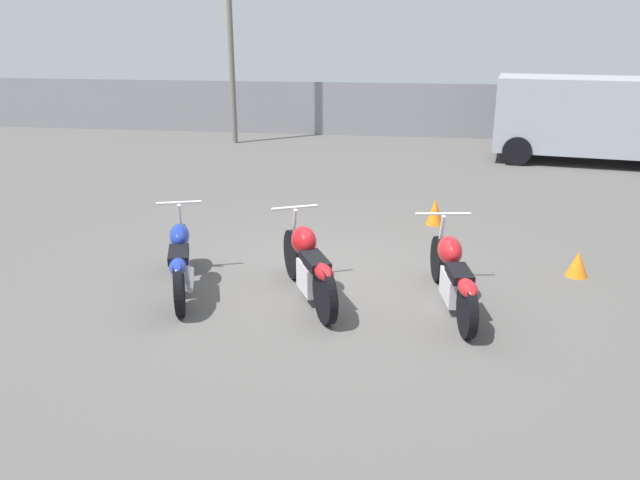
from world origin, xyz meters
name	(u,v)px	position (x,y,z in m)	size (l,w,h in m)	color
ground_plane	(322,282)	(0.00, 0.00, 0.00)	(60.00, 60.00, 0.00)	#514F4C
fence_back	(379,110)	(0.00, 11.84, 0.81)	(40.00, 0.04, 1.62)	gray
motorcycle_slot_0	(181,260)	(-1.73, -0.58, 0.43)	(0.88, 2.03, 1.02)	black
motorcycle_slot_1	(309,265)	(-0.08, -0.57, 0.46)	(1.05, 1.92, 1.04)	black
motorcycle_slot_2	(453,274)	(1.67, -0.53, 0.42)	(0.73, 2.19, 0.98)	black
parked_van	(590,116)	(5.37, 8.69, 1.15)	(4.67, 2.58, 2.06)	#999EA8
traffic_cone_near	(435,212)	(1.54, 2.82, 0.23)	(0.29, 0.29, 0.45)	orange
traffic_cone_far	(578,264)	(3.41, 0.73, 0.18)	(0.29, 0.29, 0.36)	orange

